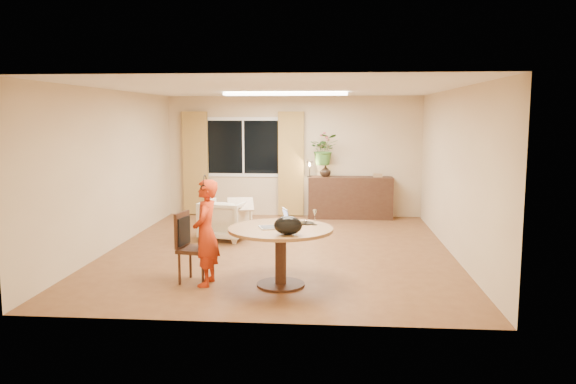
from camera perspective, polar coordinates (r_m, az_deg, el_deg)
The scene contains 24 objects.
floor at distance 9.21m, azimuth -0.87°, elevation -5.93°, with size 6.50×6.50×0.00m, color brown.
ceiling at distance 8.96m, azimuth -0.90°, elevation 10.46°, with size 6.50×6.50×0.00m, color white.
wall_back at distance 12.22m, azimuth 0.57°, elevation 3.63°, with size 5.50×5.50×0.00m, color tan.
wall_left at distance 9.65m, azimuth -17.38°, elevation 2.18°, with size 6.50×6.50×0.00m, color tan.
wall_right at distance 9.15m, azimuth 16.54°, elevation 1.93°, with size 6.50×6.50×0.00m, color tan.
window at distance 12.31m, azimuth -4.56°, elevation 4.57°, with size 1.70×0.03×1.30m.
curtain_left at distance 12.47m, azimuth -9.37°, elevation 2.90°, with size 0.55×0.08×2.25m, color olive.
curtain_right at distance 12.14m, azimuth 0.30°, elevation 2.87°, with size 0.55×0.08×2.25m, color olive.
ceiling_panel at distance 10.15m, azimuth -0.24°, elevation 9.94°, with size 2.20×0.35×0.05m, color white.
dining_table at distance 7.19m, azimuth -0.75°, elevation -4.91°, with size 1.34×1.34×0.76m.
dining_chair at distance 7.48m, azimuth -9.33°, elevation -5.59°, with size 0.44×0.41×0.93m, color black, non-canonical shape.
child at distance 7.30m, azimuth -8.34°, elevation -4.11°, with size 0.33×0.50×1.37m, color red.
laptop at distance 7.12m, azimuth -1.45°, elevation -2.66°, with size 0.38×0.25×0.25m, color #B7B7BC, non-canonical shape.
tumbler at distance 7.38m, azimuth -0.40°, elevation -2.87°, with size 0.07×0.07×0.11m, color white, non-canonical shape.
wine_glass at distance 7.32m, azimuth 2.74°, elevation -2.58°, with size 0.07×0.07×0.20m, color white, non-canonical shape.
pot_lid at distance 7.41m, azimuth 1.83°, elevation -3.11°, with size 0.21×0.21×0.03m, color white, non-canonical shape.
handbag at distance 6.70m, azimuth 0.00°, elevation -3.43°, with size 0.34×0.20×0.23m, color black, non-canonical shape.
armchair at distance 10.00m, azimuth -6.39°, elevation -2.81°, with size 0.75×0.78×0.71m, color beige.
throw at distance 9.83m, azimuth -4.85°, elevation -0.79°, with size 0.45×0.55×0.03m, color beige, non-canonical shape.
sideboard at distance 12.05m, azimuth 6.35°, elevation -0.56°, with size 1.78×0.44×0.89m, color black.
vase at distance 11.97m, azimuth 3.81°, elevation 2.16°, with size 0.24×0.24×0.25m, color black.
bouquet at distance 11.94m, azimuth 3.69°, elevation 4.33°, with size 0.59×0.51×0.66m, color #366D28.
book_stack at distance 12.02m, azimuth 9.10°, elevation 1.70°, with size 0.20×0.15×0.08m, color #936C4B, non-canonical shape.
desk_lamp at distance 11.93m, azimuth 2.20°, elevation 2.38°, with size 0.14×0.14×0.34m, color black, non-canonical shape.
Camera 1 is at (0.86, -8.90, 2.18)m, focal length 35.00 mm.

